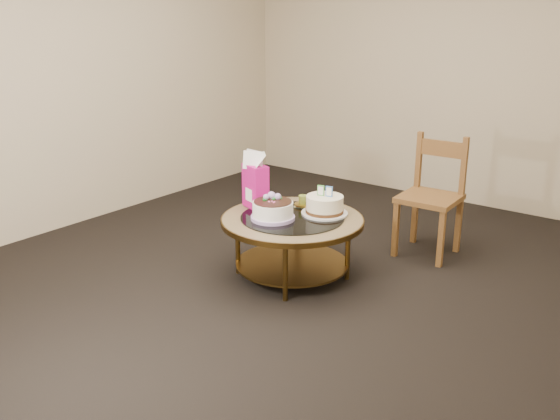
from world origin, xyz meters
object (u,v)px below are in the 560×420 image
Objects in this scene: cream_cake at (325,205)px; dining_chair at (432,196)px; coffee_table at (292,227)px; decorated_cake at (273,211)px; gift_bag at (255,180)px.

dining_chair is (0.44, 0.85, -0.05)m from cream_cake.
coffee_table is 3.28× the size of decorated_cake.
dining_chair reaches higher than cream_cake.
decorated_cake is (-0.08, -0.12, 0.14)m from coffee_table.
dining_chair is at bearing 60.03° from decorated_cake.
decorated_cake is 0.74× the size of gift_bag.
gift_bag reaches higher than coffee_table.
gift_bag is at bearing -135.02° from dining_chair.
coffee_table is at bearing -141.74° from cream_cake.
gift_bag is (-0.49, -0.18, 0.14)m from cream_cake.
coffee_table is 0.45m from gift_bag.
decorated_cake is 0.93× the size of cream_cake.
decorated_cake is at bearing -140.40° from cream_cake.
decorated_cake is 0.33m from gift_bag.
decorated_cake is at bearing -122.65° from dining_chair.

